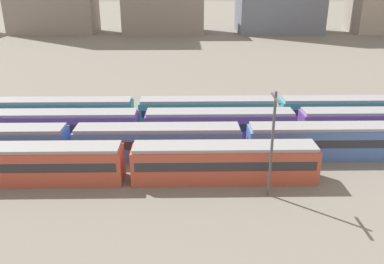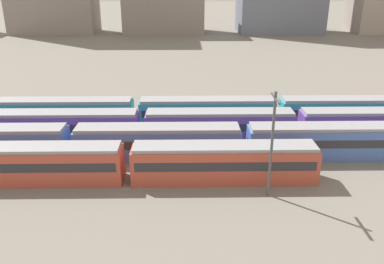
{
  "view_description": "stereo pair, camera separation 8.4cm",
  "coord_description": "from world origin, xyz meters",
  "px_view_note": "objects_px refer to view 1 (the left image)",
  "views": [
    {
      "loc": [
        28.58,
        -35.26,
        18.8
      ],
      "look_at": [
        29.35,
        7.8,
        2.04
      ],
      "focal_mm": 37.46,
      "sensor_mm": 36.0,
      "label": 1
    },
    {
      "loc": [
        28.66,
        -35.26,
        18.8
      ],
      "look_at": [
        29.35,
        7.8,
        2.04
      ],
      "focal_mm": 37.46,
      "sensor_mm": 36.0,
      "label": 2
    }
  ],
  "objects_px": {
    "train_track_2": "(297,125)",
    "train_track_3": "(277,111)",
    "train_track_1": "(158,142)",
    "catenary_pole_0": "(272,140)",
    "train_track_0": "(30,164)"
  },
  "relations": [
    {
      "from": "train_track_2",
      "to": "train_track_3",
      "type": "xyz_separation_m",
      "value": [
        -1.28,
        5.2,
        0.0
      ]
    },
    {
      "from": "train_track_1",
      "to": "train_track_3",
      "type": "relative_size",
      "value": 0.83
    },
    {
      "from": "train_track_3",
      "to": "catenary_pole_0",
      "type": "height_order",
      "value": "catenary_pole_0"
    },
    {
      "from": "train_track_0",
      "to": "train_track_2",
      "type": "height_order",
      "value": "same"
    },
    {
      "from": "train_track_3",
      "to": "catenary_pole_0",
      "type": "xyz_separation_m",
      "value": [
        -4.77,
        -18.71,
        3.58
      ]
    },
    {
      "from": "train_track_0",
      "to": "train_track_1",
      "type": "distance_m",
      "value": 13.18
    },
    {
      "from": "train_track_0",
      "to": "train_track_2",
      "type": "bearing_deg",
      "value": 19.89
    },
    {
      "from": "train_track_1",
      "to": "train_track_2",
      "type": "relative_size",
      "value": 0.83
    },
    {
      "from": "train_track_2",
      "to": "catenary_pole_0",
      "type": "bearing_deg",
      "value": -114.12
    },
    {
      "from": "train_track_0",
      "to": "catenary_pole_0",
      "type": "distance_m",
      "value": 23.19
    },
    {
      "from": "catenary_pole_0",
      "to": "train_track_2",
      "type": "bearing_deg",
      "value": 65.88
    },
    {
      "from": "train_track_1",
      "to": "catenary_pole_0",
      "type": "xyz_separation_m",
      "value": [
        10.6,
        -8.31,
        3.58
      ]
    },
    {
      "from": "train_track_0",
      "to": "catenary_pole_0",
      "type": "height_order",
      "value": "catenary_pole_0"
    },
    {
      "from": "train_track_2",
      "to": "train_track_3",
      "type": "bearing_deg",
      "value": 103.83
    },
    {
      "from": "train_track_3",
      "to": "train_track_0",
      "type": "bearing_deg",
      "value": -150.41
    }
  ]
}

